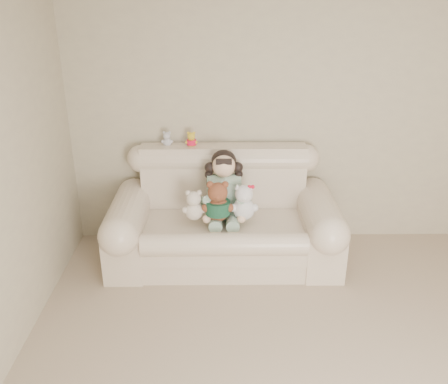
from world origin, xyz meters
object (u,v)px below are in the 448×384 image
(brown_teddy, at_px, (218,198))
(cream_teddy, at_px, (194,202))
(sofa, at_px, (224,211))
(white_cat, at_px, (244,199))
(seated_child, at_px, (224,185))

(brown_teddy, relative_size, cream_teddy, 1.33)
(sofa, height_order, brown_teddy, sofa)
(white_cat, bearing_deg, brown_teddy, -161.84)
(sofa, distance_m, white_cat, 0.28)
(sofa, height_order, white_cat, sofa)
(sofa, height_order, cream_teddy, sofa)
(cream_teddy, bearing_deg, brown_teddy, -2.85)
(sofa, relative_size, cream_teddy, 6.41)
(brown_teddy, bearing_deg, white_cat, 7.36)
(brown_teddy, height_order, white_cat, brown_teddy)
(seated_child, xyz_separation_m, white_cat, (0.17, -0.20, -0.05))
(white_cat, bearing_deg, seated_child, 143.35)
(sofa, distance_m, cream_teddy, 0.33)
(brown_teddy, bearing_deg, cream_teddy, 176.86)
(white_cat, relative_size, cream_teddy, 1.21)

